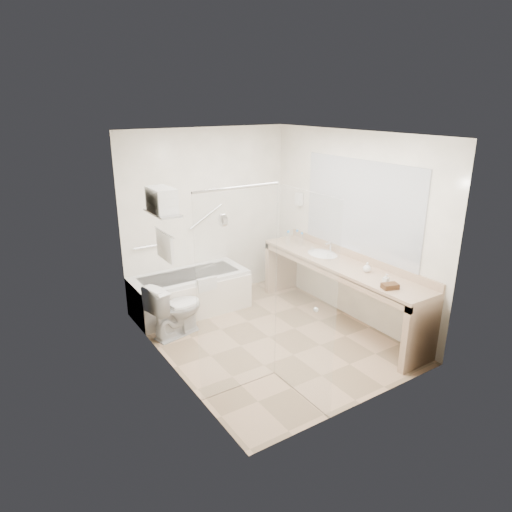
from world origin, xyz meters
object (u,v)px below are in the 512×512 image
toilet (176,309)px  water_bottle_left (297,237)px  bathtub (190,293)px  amenity_basket (390,286)px  vanity_counter (340,277)px

toilet → water_bottle_left: bearing=-98.6°
bathtub → amenity_basket: 2.78m
vanity_counter → bathtub: bearing=137.6°
bathtub → toilet: 0.71m
toilet → amenity_basket: 2.62m
toilet → bathtub: bearing=-52.6°
vanity_counter → water_bottle_left: bearing=87.3°
vanity_counter → amenity_basket: size_ratio=15.21×
toilet → amenity_basket: (1.84, -1.79, 0.53)m
toilet → vanity_counter: bearing=-126.1°
vanity_counter → water_bottle_left: water_bottle_left is taller
bathtub → amenity_basket: (1.39, -2.33, 0.60)m
vanity_counter → toilet: 2.17m
bathtub → water_bottle_left: (1.57, -0.39, 0.66)m
bathtub → toilet: toilet is taller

